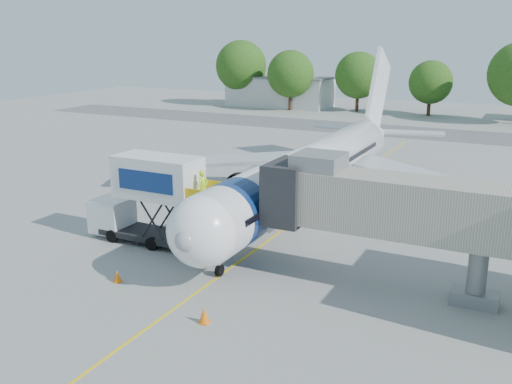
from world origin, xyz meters
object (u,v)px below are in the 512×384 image
at_px(aircraft, 314,170).
at_px(ground_tug, 122,363).
at_px(catering_hiloader, 150,200).
at_px(jet_bridge, 385,205).

xyz_separation_m(aircraft, ground_tug, (1.69, -23.56, -2.15)).
xyz_separation_m(catering_hiloader, ground_tug, (7.95, -12.43, -1.96)).
relative_size(aircraft, catering_hiloader, 4.44).
relative_size(catering_hiloader, ground_tug, 2.01).
distance_m(jet_bridge, ground_tug, 14.39).
height_order(jet_bridge, ground_tug, jet_bridge).
height_order(aircraft, catering_hiloader, aircraft).
bearing_deg(catering_hiloader, aircraft, 60.62).
xyz_separation_m(aircraft, jet_bridge, (7.99, -11.12, 1.39)).
relative_size(aircraft, ground_tug, 8.92).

